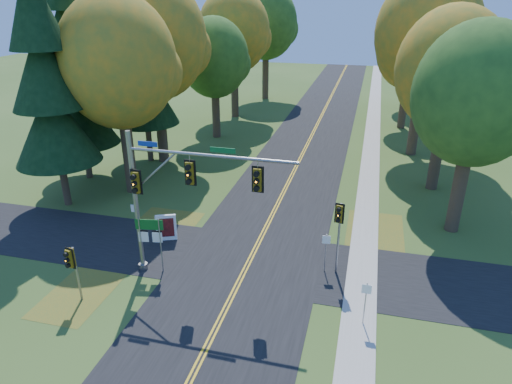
% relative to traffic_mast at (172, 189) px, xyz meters
% --- Properties ---
extents(ground, '(160.00, 160.00, 0.00)m').
position_rel_traffic_mast_xyz_m(ground, '(3.31, 0.32, -5.02)').
color(ground, '#324D1B').
rests_on(ground, ground).
extents(road_main, '(8.00, 160.00, 0.02)m').
position_rel_traffic_mast_xyz_m(road_main, '(3.31, 0.32, -5.01)').
color(road_main, black).
rests_on(road_main, ground).
extents(road_cross, '(60.00, 6.00, 0.02)m').
position_rel_traffic_mast_xyz_m(road_cross, '(3.31, 2.32, -5.01)').
color(road_cross, black).
rests_on(road_cross, ground).
extents(centerline_left, '(0.10, 160.00, 0.01)m').
position_rel_traffic_mast_xyz_m(centerline_left, '(3.21, 0.32, -4.99)').
color(centerline_left, gold).
rests_on(centerline_left, road_main).
extents(centerline_right, '(0.10, 160.00, 0.01)m').
position_rel_traffic_mast_xyz_m(centerline_right, '(3.41, 0.32, -4.99)').
color(centerline_right, gold).
rests_on(centerline_right, road_main).
extents(sidewalk_east, '(1.60, 160.00, 0.06)m').
position_rel_traffic_mast_xyz_m(sidewalk_east, '(9.51, 0.32, -4.99)').
color(sidewalk_east, '#9E998E').
rests_on(sidewalk_east, ground).
extents(leaf_patch_w_near, '(4.00, 6.00, 0.00)m').
position_rel_traffic_mast_xyz_m(leaf_patch_w_near, '(-3.19, 4.32, -5.01)').
color(leaf_patch_w_near, olive).
rests_on(leaf_patch_w_near, ground).
extents(leaf_patch_e, '(3.50, 8.00, 0.00)m').
position_rel_traffic_mast_xyz_m(leaf_patch_e, '(10.11, 6.32, -5.01)').
color(leaf_patch_e, olive).
rests_on(leaf_patch_e, ground).
extents(leaf_patch_w_far, '(3.00, 5.00, 0.00)m').
position_rel_traffic_mast_xyz_m(leaf_patch_w_far, '(-4.19, -2.68, -5.01)').
color(leaf_patch_w_far, olive).
rests_on(leaf_patch_w_far, ground).
extents(tree_w_a, '(8.00, 8.00, 14.15)m').
position_rel_traffic_mast_xyz_m(tree_w_a, '(-7.82, 9.71, 4.47)').
color(tree_w_a, '#38281C').
rests_on(tree_w_a, ground).
extents(tree_e_a, '(7.20, 7.20, 12.73)m').
position_rel_traffic_mast_xyz_m(tree_e_a, '(14.87, 9.10, 3.51)').
color(tree_e_a, '#38281C').
rests_on(tree_e_a, ground).
extents(tree_w_b, '(8.60, 8.60, 15.38)m').
position_rel_traffic_mast_xyz_m(tree_w_b, '(-8.41, 16.61, 5.35)').
color(tree_w_b, '#38281C').
rests_on(tree_w_b, ground).
extents(tree_e_b, '(7.60, 7.60, 13.33)m').
position_rel_traffic_mast_xyz_m(tree_e_b, '(14.28, 15.90, 3.88)').
color(tree_e_b, '#38281C').
rests_on(tree_e_b, ground).
extents(tree_w_c, '(6.80, 6.80, 11.91)m').
position_rel_traffic_mast_xyz_m(tree_w_c, '(-6.23, 24.79, 2.93)').
color(tree_w_c, '#38281C').
rests_on(tree_w_c, ground).
extents(tree_e_c, '(8.80, 8.80, 15.79)m').
position_rel_traffic_mast_xyz_m(tree_e_c, '(13.19, 24.01, 5.64)').
color(tree_e_c, '#38281C').
rests_on(tree_e_c, ground).
extents(tree_w_d, '(8.20, 8.20, 14.56)m').
position_rel_traffic_mast_xyz_m(tree_w_d, '(-6.82, 33.51, 4.76)').
color(tree_w_d, '#38281C').
rests_on(tree_w_d, ground).
extents(tree_e_d, '(7.00, 7.00, 12.32)m').
position_rel_traffic_mast_xyz_m(tree_e_d, '(12.57, 33.20, 3.22)').
color(tree_e_d, '#38281C').
rests_on(tree_e_d, ground).
extents(tree_w_e, '(8.40, 8.40, 14.97)m').
position_rel_traffic_mast_xyz_m(tree_w_e, '(-5.61, 44.41, 5.05)').
color(tree_w_e, '#38281C').
rests_on(tree_w_e, ground).
extents(tree_e_e, '(7.80, 7.80, 13.74)m').
position_rel_traffic_mast_xyz_m(tree_e_e, '(13.78, 43.90, 4.17)').
color(tree_e_e, '#38281C').
rests_on(tree_e_e, ground).
extents(pine_a, '(5.60, 5.60, 19.48)m').
position_rel_traffic_mast_xyz_m(pine_a, '(-11.19, 6.32, 4.16)').
color(pine_a, '#38281C').
rests_on(pine_a, ground).
extents(pine_b, '(5.60, 5.60, 17.31)m').
position_rel_traffic_mast_xyz_m(pine_b, '(-12.69, 11.32, 3.14)').
color(pine_b, '#38281C').
rests_on(pine_b, ground).
extents(pine_c, '(5.60, 5.60, 20.56)m').
position_rel_traffic_mast_xyz_m(pine_c, '(-9.69, 16.32, 4.67)').
color(pine_c, '#38281C').
rests_on(pine_c, ground).
extents(traffic_mast, '(8.61, 0.77, 7.80)m').
position_rel_traffic_mast_xyz_m(traffic_mast, '(0.00, 0.00, 0.00)').
color(traffic_mast, gray).
rests_on(traffic_mast, ground).
extents(east_signal_pole, '(0.48, 0.56, 4.20)m').
position_rel_traffic_mast_xyz_m(east_signal_pole, '(8.09, 2.15, -1.84)').
color(east_signal_pole, gray).
rests_on(east_signal_pole, ground).
extents(ped_signal_pole, '(0.47, 0.56, 3.04)m').
position_rel_traffic_mast_xyz_m(ped_signal_pole, '(-3.83, -3.36, -2.76)').
color(ped_signal_pole, gray).
rests_on(ped_signal_pole, ground).
extents(route_sign_cluster, '(1.47, 0.29, 3.18)m').
position_rel_traffic_mast_xyz_m(route_sign_cluster, '(-1.49, 0.05, -2.78)').
color(route_sign_cluster, gray).
rests_on(route_sign_cluster, ground).
extents(info_kiosk, '(1.20, 0.61, 1.69)m').
position_rel_traffic_mast_xyz_m(info_kiosk, '(-2.19, 3.32, -4.18)').
color(info_kiosk, white).
rests_on(info_kiosk, ground).
extents(reg_sign_e_north, '(0.43, 0.09, 2.27)m').
position_rel_traffic_mast_xyz_m(reg_sign_e_north, '(7.51, 2.28, -3.47)').
color(reg_sign_e_north, gray).
rests_on(reg_sign_e_north, ground).
extents(reg_sign_e_south, '(0.43, 0.07, 2.24)m').
position_rel_traffic_mast_xyz_m(reg_sign_e_south, '(9.70, -1.61, -3.49)').
color(reg_sign_e_south, gray).
rests_on(reg_sign_e_south, ground).
extents(reg_sign_w, '(0.44, 0.07, 2.32)m').
position_rel_traffic_mast_xyz_m(reg_sign_w, '(-4.07, 3.12, -3.43)').
color(reg_sign_w, gray).
rests_on(reg_sign_w, ground).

